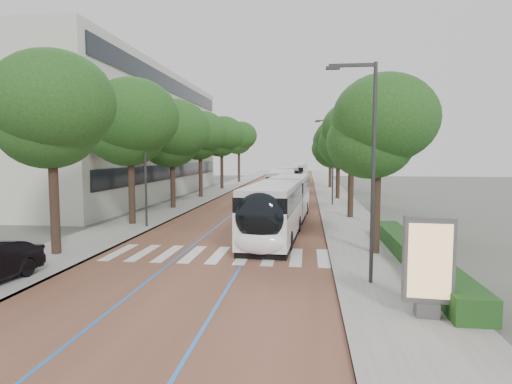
% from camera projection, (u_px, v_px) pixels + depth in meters
% --- Properties ---
extents(ground, '(160.00, 160.00, 0.00)m').
position_uv_depth(ground, '(209.00, 260.00, 19.62)').
color(ground, '#51544C').
rests_on(ground, ground).
extents(road, '(11.00, 140.00, 0.02)m').
position_uv_depth(road, '(275.00, 190.00, 59.18)').
color(road, brown).
rests_on(road, ground).
extents(sidewalk_left, '(4.00, 140.00, 0.12)m').
position_uv_depth(sidewalk_left, '(222.00, 189.00, 60.07)').
color(sidewalk_left, gray).
rests_on(sidewalk_left, ground).
extents(sidewalk_right, '(4.00, 140.00, 0.12)m').
position_uv_depth(sidewalk_right, '(330.00, 190.00, 58.28)').
color(sidewalk_right, gray).
rests_on(sidewalk_right, ground).
extents(kerb_left, '(0.20, 140.00, 0.14)m').
position_uv_depth(kerb_left, '(235.00, 189.00, 59.84)').
color(kerb_left, gray).
rests_on(kerb_left, ground).
extents(kerb_right, '(0.20, 140.00, 0.14)m').
position_uv_depth(kerb_right, '(316.00, 190.00, 58.50)').
color(kerb_right, gray).
rests_on(kerb_right, ground).
extents(zebra_crossing, '(10.55, 3.60, 0.01)m').
position_uv_depth(zebra_crossing, '(218.00, 255.00, 20.58)').
color(zebra_crossing, silver).
rests_on(zebra_crossing, ground).
extents(lane_line_left, '(0.12, 126.00, 0.01)m').
position_uv_depth(lane_line_left, '(264.00, 189.00, 59.37)').
color(lane_line_left, blue).
rests_on(lane_line_left, road).
extents(lane_line_right, '(0.12, 126.00, 0.01)m').
position_uv_depth(lane_line_right, '(287.00, 190.00, 58.99)').
color(lane_line_right, blue).
rests_on(lane_line_right, road).
extents(office_building, '(18.11, 40.00, 14.00)m').
position_uv_depth(office_building, '(98.00, 136.00, 49.03)').
color(office_building, beige).
rests_on(office_building, ground).
extents(hedge, '(1.20, 14.00, 0.80)m').
position_uv_depth(hedge, '(415.00, 255.00, 18.49)').
color(hedge, '#1A4016').
rests_on(hedge, sidewalk_right).
extents(streetlight_near, '(1.82, 0.20, 8.00)m').
position_uv_depth(streetlight_near, '(368.00, 155.00, 15.44)').
color(streetlight_near, '#2F3032').
rests_on(streetlight_near, sidewalk_right).
extents(streetlight_far, '(1.82, 0.20, 8.00)m').
position_uv_depth(streetlight_far, '(331.00, 155.00, 40.17)').
color(streetlight_far, '#2F3032').
rests_on(streetlight_far, sidewalk_right).
extents(lamp_post_left, '(0.14, 0.14, 8.00)m').
position_uv_depth(lamp_post_left, '(145.00, 166.00, 27.90)').
color(lamp_post_left, '#2F3032').
rests_on(lamp_post_left, sidewalk_left).
extents(trees_left, '(6.23, 60.69, 9.99)m').
position_uv_depth(trees_left, '(192.00, 135.00, 44.27)').
color(trees_left, black).
rests_on(trees_left, ground).
extents(trees_right, '(5.72, 47.31, 8.64)m').
position_uv_depth(trees_right, '(341.00, 143.00, 42.70)').
color(trees_right, black).
rests_on(trees_right, ground).
extents(lead_bus, '(3.58, 18.51, 3.20)m').
position_uv_depth(lead_bus, '(282.00, 204.00, 27.66)').
color(lead_bus, black).
rests_on(lead_bus, ground).
extents(bus_queued_0, '(3.02, 12.49, 3.20)m').
position_uv_depth(bus_queued_0, '(282.00, 187.00, 43.08)').
color(bus_queued_0, white).
rests_on(bus_queued_0, ground).
extents(bus_queued_1, '(2.83, 12.46, 3.20)m').
position_uv_depth(bus_queued_1, '(289.00, 179.00, 57.10)').
color(bus_queued_1, white).
rests_on(bus_queued_1, ground).
extents(bus_queued_2, '(3.00, 12.49, 3.20)m').
position_uv_depth(bus_queued_2, '(297.00, 174.00, 70.27)').
color(bus_queued_2, white).
rests_on(bus_queued_2, ground).
extents(bus_queued_3, '(3.23, 12.52, 3.20)m').
position_uv_depth(bus_queued_3, '(298.00, 171.00, 82.73)').
color(bus_queued_3, white).
rests_on(bus_queued_3, ground).
extents(ad_panel, '(1.44, 0.59, 2.93)m').
position_uv_depth(ad_panel, '(428.00, 265.00, 12.38)').
color(ad_panel, '#59595B').
rests_on(ad_panel, sidewalk_right).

